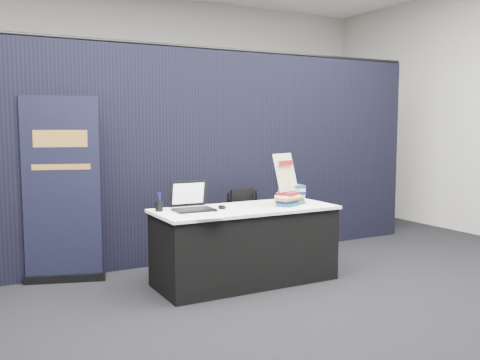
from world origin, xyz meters
The scene contains 15 objects.
floor centered at (0.00, 0.00, 0.00)m, with size 8.00×8.00×0.00m, color black.
wall_back centered at (0.00, 4.00, 1.75)m, with size 8.00×0.02×3.50m, color beige.
drape_partition centered at (0.00, 1.60, 1.20)m, with size 6.00×0.08×2.40m, color black.
display_table centered at (0.00, 0.55, 0.38)m, with size 1.80×0.75×0.75m.
laptop centered at (-0.53, 0.64, 0.81)m, with size 0.38×0.31×0.28m.
mouse centered at (-0.24, 0.59, 0.77)m, with size 0.07×0.11×0.04m, color black.
brochure_left centered at (-0.55, 0.47, 0.75)m, with size 0.31×0.22×0.00m, color white.
brochure_mid centered at (-0.55, 0.23, 0.75)m, with size 0.26×0.18×0.00m, color white.
brochure_right centered at (-0.59, 0.57, 0.75)m, with size 0.30×0.22×0.00m, color silver.
pen_cup centered at (-0.82, 0.74, 0.80)m, with size 0.07×0.07×0.09m, color black.
book_stack_tall centered at (0.43, 0.45, 0.82)m, with size 0.25×0.23×0.14m.
book_stack_short centered at (0.54, 0.54, 0.85)m, with size 0.22×0.17×0.19m.
info_sign centered at (0.43, 0.48, 1.08)m, with size 0.31×0.20×0.39m.
pullup_banner centered at (-1.57, 1.43, 0.82)m, with size 0.77×0.34×1.84m.
stacking_chair centered at (0.36, 1.11, 0.47)m, with size 0.48×0.49×0.84m.
Camera 1 is at (-2.52, -3.98, 1.57)m, focal length 40.00 mm.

